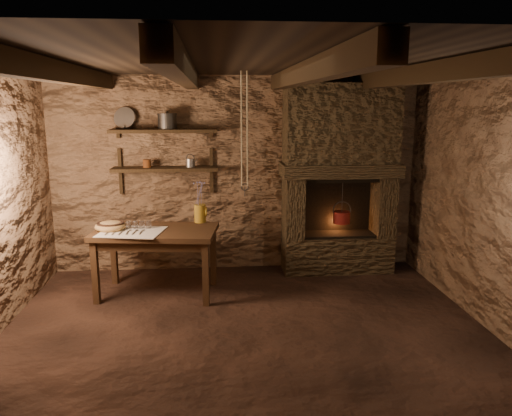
{
  "coord_description": "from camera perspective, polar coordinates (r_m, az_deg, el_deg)",
  "views": [
    {
      "loc": [
        -0.28,
        -4.14,
        2.07
      ],
      "look_at": [
        0.16,
        0.9,
        1.0
      ],
      "focal_mm": 35.0,
      "sensor_mm": 36.0,
      "label": 1
    }
  ],
  "objects": [
    {
      "name": "beam_far_left",
      "position": [
        4.33,
        -22.05,
        14.24
      ],
      "size": [
        0.14,
        3.95,
        0.16
      ],
      "primitive_type": "cube",
      "color": "black",
      "rests_on": "ceiling"
    },
    {
      "name": "rusty_tin",
      "position": [
        6.08,
        -12.35,
        4.99
      ],
      "size": [
        0.12,
        0.12,
        0.1
      ],
      "primitive_type": "cylinder",
      "rotation": [
        0.0,
        0.0,
        0.36
      ],
      "color": "#622F13",
      "rests_on": "shelf_lower"
    },
    {
      "name": "right_wall",
      "position": [
        4.93,
        26.01,
        0.52
      ],
      "size": [
        0.04,
        4.0,
        2.4
      ],
      "primitive_type": "cube",
      "color": "brown",
      "rests_on": "floor"
    },
    {
      "name": "shelf_lower",
      "position": [
        6.06,
        -10.34,
        4.41
      ],
      "size": [
        1.25,
        0.3,
        0.04
      ],
      "primitive_type": "cube",
      "color": "black",
      "rests_on": "back_wall"
    },
    {
      "name": "hanging_ropes",
      "position": [
        5.21,
        -1.33,
        8.93
      ],
      "size": [
        0.08,
        0.08,
        1.2
      ],
      "primitive_type": null,
      "color": "beige",
      "rests_on": "ceiling"
    },
    {
      "name": "shelf_upper",
      "position": [
        6.02,
        -10.5,
        8.66
      ],
      "size": [
        1.25,
        0.3,
        0.04
      ],
      "primitive_type": "cube",
      "color": "black",
      "rests_on": "back_wall"
    },
    {
      "name": "small_kettle",
      "position": [
        6.03,
        -7.52,
        5.13
      ],
      "size": [
        0.17,
        0.14,
        0.15
      ],
      "primitive_type": null,
      "rotation": [
        0.0,
        0.0,
        -0.25
      ],
      "color": "#A2A19C",
      "rests_on": "shelf_lower"
    },
    {
      "name": "wooden_bowl",
      "position": [
        5.57,
        -16.29,
        -2.03
      ],
      "size": [
        0.38,
        0.38,
        0.12
      ],
      "primitive_type": "ellipsoid",
      "rotation": [
        0.0,
        0.0,
        -0.17
      ],
      "color": "olive",
      "rests_on": "work_table"
    },
    {
      "name": "linen_cloth",
      "position": [
        5.43,
        -14.02,
        -2.66
      ],
      "size": [
        0.72,
        0.62,
        0.01
      ],
      "primitive_type": "cube",
      "rotation": [
        0.0,
        0.0,
        -0.2
      ],
      "color": "silver",
      "rests_on": "work_table"
    },
    {
      "name": "work_table",
      "position": [
        5.58,
        -11.25,
        -5.79
      ],
      "size": [
        1.37,
        0.9,
        0.74
      ],
      "rotation": [
        0.0,
        0.0,
        -0.13
      ],
      "color": "#331F11",
      "rests_on": "floor"
    },
    {
      "name": "hearth",
      "position": [
        6.16,
        9.5,
        3.88
      ],
      "size": [
        1.43,
        0.51,
        2.3
      ],
      "color": "#312618",
      "rests_on": "floor"
    },
    {
      "name": "back_wall",
      "position": [
        6.21,
        -2.32,
        3.84
      ],
      "size": [
        4.5,
        0.04,
        2.4
      ],
      "primitive_type": "cube",
      "color": "brown",
      "rests_on": "floor"
    },
    {
      "name": "ceiling",
      "position": [
        4.17,
        -1.15,
        16.44
      ],
      "size": [
        4.5,
        4.0,
        0.04
      ],
      "primitive_type": "cube",
      "color": "black",
      "rests_on": "back_wall"
    },
    {
      "name": "drinking_glasses",
      "position": [
        5.53,
        -13.64,
        -1.89
      ],
      "size": [
        0.2,
        0.06,
        0.08
      ],
      "primitive_type": null,
      "color": "silver",
      "rests_on": "linen_cloth"
    },
    {
      "name": "floor",
      "position": [
        4.64,
        -1.02,
        -14.6
      ],
      "size": [
        4.5,
        4.5,
        0.0
      ],
      "primitive_type": "plane",
      "color": "black",
      "rests_on": "ground"
    },
    {
      "name": "beam_mid_left",
      "position": [
        4.16,
        -8.28,
        15.09
      ],
      "size": [
        0.14,
        3.95,
        0.16
      ],
      "primitive_type": "cube",
      "color": "black",
      "rests_on": "ceiling"
    },
    {
      "name": "beam_far_right",
      "position": [
        4.51,
        18.87,
        14.33
      ],
      "size": [
        0.14,
        3.95,
        0.16
      ],
      "primitive_type": "cube",
      "color": "black",
      "rests_on": "ceiling"
    },
    {
      "name": "beam_mid_right",
      "position": [
        4.22,
        5.89,
        15.1
      ],
      "size": [
        0.14,
        3.95,
        0.16
      ],
      "primitive_type": "cube",
      "color": "black",
      "rests_on": "ceiling"
    },
    {
      "name": "tin_pan",
      "position": [
        6.17,
        -14.76,
        9.93
      ],
      "size": [
        0.27,
        0.16,
        0.25
      ],
      "primitive_type": "cylinder",
      "rotation": [
        1.26,
        0.0,
        -0.21
      ],
      "color": "#A2A19C",
      "rests_on": "shelf_upper"
    },
    {
      "name": "red_pot",
      "position": [
        6.22,
        9.76,
        -0.96
      ],
      "size": [
        0.27,
        0.27,
        0.54
      ],
      "rotation": [
        0.0,
        0.0,
        -0.36
      ],
      "color": "maroon",
      "rests_on": "hearth"
    },
    {
      "name": "pewter_cutlery_row",
      "position": [
        5.4,
        -14.05,
        -2.61
      ],
      "size": [
        0.56,
        0.3,
        0.01
      ],
      "primitive_type": null,
      "rotation": [
        0.0,
        0.0,
        -0.2
      ],
      "color": "gray",
      "rests_on": "linen_cloth"
    },
    {
      "name": "front_wall",
      "position": [
        2.33,
        2.27,
        -10.05
      ],
      "size": [
        4.5,
        0.04,
        2.4
      ],
      "primitive_type": "cube",
      "color": "brown",
      "rests_on": "floor"
    },
    {
      "name": "iron_stockpot",
      "position": [
        6.01,
        -10.11,
        9.64
      ],
      "size": [
        0.28,
        0.28,
        0.16
      ],
      "primitive_type": "cylinder",
      "rotation": [
        0.0,
        0.0,
        -0.37
      ],
      "color": "#2A2826",
      "rests_on": "shelf_upper"
    },
    {
      "name": "stoneware_jug",
      "position": [
        5.7,
        -6.4,
        0.36
      ],
      "size": [
        0.18,
        0.18,
        0.47
      ],
      "rotation": [
        0.0,
        0.0,
        -0.43
      ],
      "color": "#B08622",
      "rests_on": "work_table"
    }
  ]
}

